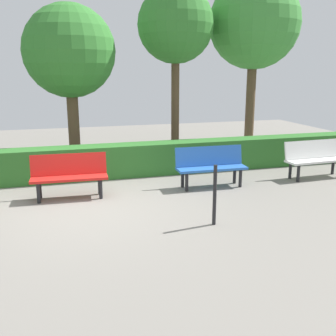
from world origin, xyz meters
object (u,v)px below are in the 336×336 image
Objects in this scene: tree_near at (254,24)px; bench_red at (69,174)px; bench_white at (315,157)px; bench_blue at (211,165)px; tree_far at (69,52)px; tree_mid at (176,26)px.

bench_red is at bearing 30.16° from tree_near.
tree_near is at bearing -92.29° from bench_white.
bench_white is at bearing -177.56° from bench_red.
tree_far is (2.68, -2.99, 2.41)m from bench_blue.
tree_mid is 1.14× the size of tree_far.
bench_white is 1.03× the size of bench_red.
tree_near is (-2.62, -3.29, 3.28)m from bench_blue.
bench_blue is 0.33× the size of tree_mid.
bench_blue is 4.39m from tree_mid.
tree_far is (-0.28, -2.94, 2.41)m from bench_red.
tree_mid is at bearing -178.26° from tree_far.
tree_mid is 2.92m from tree_far.
bench_blue and bench_red have the same top height.
bench_white is at bearing 150.75° from tree_far.
bench_blue is 4.68m from tree_far.
tree_far is at bearing -31.72° from bench_white.
bench_red is 7.24m from tree_near.
tree_mid is (2.48, -3.06, 3.13)m from bench_white.
bench_red is (5.59, -0.04, -0.00)m from bench_white.
tree_mid reaches higher than bench_blue.
bench_blue is (2.63, 0.01, -0.00)m from bench_white.
tree_mid is (-3.11, -3.02, 3.13)m from bench_red.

